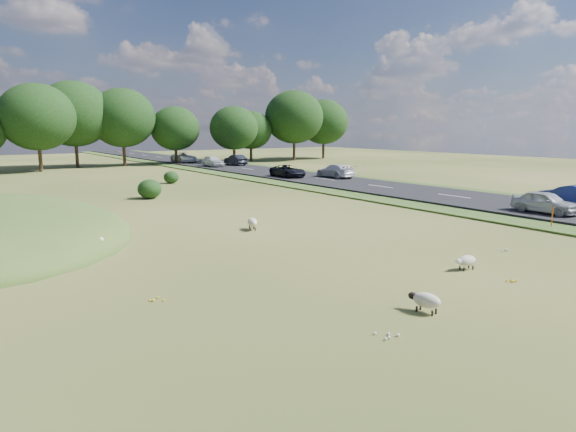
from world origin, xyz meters
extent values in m
plane|color=#344A17|center=(0.00, 20.00, 0.00)|extent=(160.00, 160.00, 0.00)
cube|color=black|center=(20.00, 30.00, 0.12)|extent=(8.00, 150.00, 0.25)
cylinder|color=black|center=(-2.08, 52.98, 1.95)|extent=(0.44, 0.44, 3.90)
ellipsoid|color=black|center=(-2.08, 52.98, 6.71)|extent=(9.09, 9.09, 8.18)
cylinder|color=black|center=(3.25, 57.90, 2.11)|extent=(0.44, 0.44, 4.22)
ellipsoid|color=black|center=(3.25, 57.90, 7.27)|extent=(9.85, 9.85, 8.86)
cylinder|color=black|center=(9.45, 56.94, 1.97)|extent=(0.44, 0.44, 3.94)
ellipsoid|color=black|center=(9.45, 56.94, 6.79)|extent=(9.20, 9.20, 8.28)
cylinder|color=black|center=(16.87, 56.01, 1.54)|extent=(0.44, 0.44, 3.09)
ellipsoid|color=black|center=(16.87, 56.01, 5.32)|extent=(7.20, 7.20, 6.48)
cylinder|color=black|center=(24.77, 52.46, 1.56)|extent=(0.44, 0.44, 3.12)
ellipsoid|color=black|center=(24.77, 52.46, 5.38)|extent=(7.29, 7.29, 6.56)
cylinder|color=black|center=(29.90, 56.26, 1.47)|extent=(0.44, 0.44, 2.93)
ellipsoid|color=black|center=(29.90, 56.26, 5.05)|extent=(6.84, 6.84, 6.16)
cylinder|color=black|center=(36.86, 53.95, 2.08)|extent=(0.44, 0.44, 4.16)
ellipsoid|color=black|center=(36.86, 53.95, 7.17)|extent=(9.71, 9.71, 8.74)
cylinder|color=black|center=(44.55, 55.89, 1.87)|extent=(0.44, 0.44, 3.74)
ellipsoid|color=black|center=(44.55, 55.89, 6.43)|extent=(8.72, 8.72, 7.84)
ellipsoid|color=black|center=(0.84, 21.39, 0.75)|extent=(1.83, 1.83, 1.49)
ellipsoid|color=black|center=(6.31, 30.98, 0.60)|extent=(1.47, 1.47, 1.20)
cylinder|color=#D8590C|center=(14.88, -2.47, 0.60)|extent=(0.06, 0.06, 1.20)
ellipsoid|color=#BDB69C|center=(1.22, 6.26, 0.42)|extent=(0.81, 1.05, 0.48)
ellipsoid|color=silver|center=(1.03, 5.79, 0.45)|extent=(0.32, 0.37, 0.24)
cylinder|color=black|center=(1.23, 5.96, 0.09)|extent=(0.07, 0.07, 0.18)
cylinder|color=black|center=(1.01, 6.05, 0.09)|extent=(0.07, 0.07, 0.18)
cylinder|color=black|center=(1.43, 6.47, 0.09)|extent=(0.07, 0.07, 0.18)
cylinder|color=black|center=(1.21, 6.55, 0.09)|extent=(0.07, 0.07, 0.18)
ellipsoid|color=#BDB69C|center=(-0.79, -7.45, 0.39)|extent=(0.63, 0.95, 0.45)
ellipsoid|color=black|center=(-0.89, -6.99, 0.42)|extent=(0.27, 0.32, 0.22)
cylinder|color=black|center=(-0.95, -7.22, 0.08)|extent=(0.06, 0.06, 0.16)
cylinder|color=black|center=(-0.74, -7.18, 0.08)|extent=(0.06, 0.06, 0.16)
cylinder|color=black|center=(-0.84, -7.72, 0.08)|extent=(0.06, 0.06, 0.16)
cylinder|color=black|center=(-0.63, -7.67, 0.08)|extent=(0.06, 0.06, 0.16)
ellipsoid|color=#BDB69C|center=(-6.93, 5.54, 0.55)|extent=(0.64, 0.96, 0.45)
ellipsoid|color=silver|center=(-7.03, 6.01, 0.58)|extent=(0.27, 0.32, 0.23)
cylinder|color=black|center=(-7.09, 5.77, 0.16)|extent=(0.06, 0.06, 0.32)
cylinder|color=black|center=(-6.88, 5.81, 0.16)|extent=(0.06, 0.06, 0.32)
cylinder|color=black|center=(-6.99, 5.26, 0.16)|extent=(0.06, 0.06, 0.32)
cylinder|color=black|center=(-6.77, 5.31, 0.16)|extent=(0.06, 0.06, 0.32)
ellipsoid|color=#BDB69C|center=(4.11, -5.14, 0.36)|extent=(0.86, 0.51, 0.42)
ellipsoid|color=silver|center=(3.67, -5.10, 0.39)|extent=(0.28, 0.22, 0.21)
cylinder|color=black|center=(3.87, -5.22, 0.08)|extent=(0.06, 0.06, 0.15)
cylinder|color=black|center=(3.89, -5.02, 0.08)|extent=(0.06, 0.06, 0.15)
cylinder|color=black|center=(4.34, -5.27, 0.08)|extent=(0.06, 0.06, 0.15)
cylinder|color=black|center=(4.36, -5.06, 0.08)|extent=(0.06, 0.06, 0.15)
imported|color=white|center=(21.90, 24.66, 0.96)|extent=(1.98, 4.88, 1.42)
imported|color=black|center=(21.90, 46.67, 0.96)|extent=(1.50, 4.31, 1.42)
imported|color=black|center=(18.10, 27.93, 0.89)|extent=(2.12, 4.61, 1.28)
imported|color=silver|center=(18.10, 56.11, 0.99)|extent=(2.45, 5.32, 1.48)
imported|color=silver|center=(18.10, 46.20, 1.00)|extent=(1.76, 4.38, 1.49)
imported|color=silver|center=(18.10, -0.23, 0.93)|extent=(1.59, 3.96, 1.35)
imported|color=navy|center=(21.90, 0.30, 0.97)|extent=(1.51, 4.34, 1.43)
camera|label=1|loc=(-12.23, -17.13, 5.38)|focal=32.00mm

